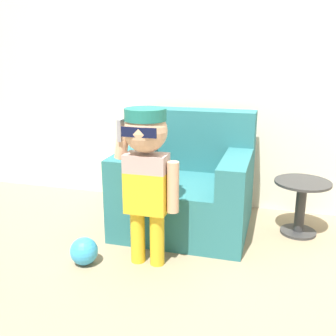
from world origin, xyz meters
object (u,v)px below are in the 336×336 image
(person_child, at_px, (147,163))
(side_table, at_px, (301,202))
(armchair, at_px, (187,186))
(toy_ball, at_px, (84,251))

(person_child, relative_size, side_table, 2.43)
(armchair, relative_size, side_table, 2.33)
(person_child, relative_size, toy_ball, 5.60)
(side_table, bearing_deg, armchair, -175.40)
(person_child, bearing_deg, toy_ball, -161.46)
(person_child, height_order, toy_ball, person_child)
(toy_ball, bearing_deg, person_child, 18.54)
(side_table, xyz_separation_m, toy_ball, (-1.34, -0.86, -0.16))
(side_table, distance_m, toy_ball, 1.60)
(armchair, height_order, toy_ball, armchair)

